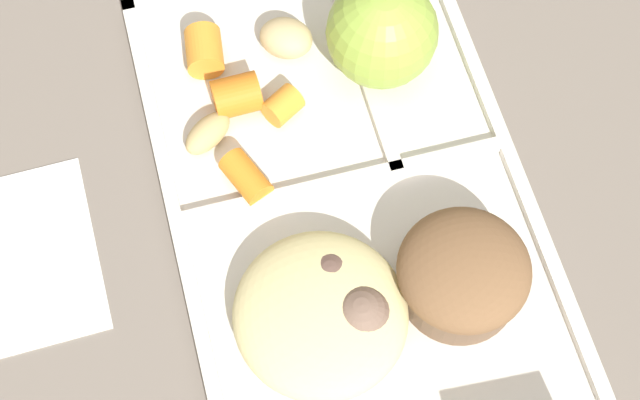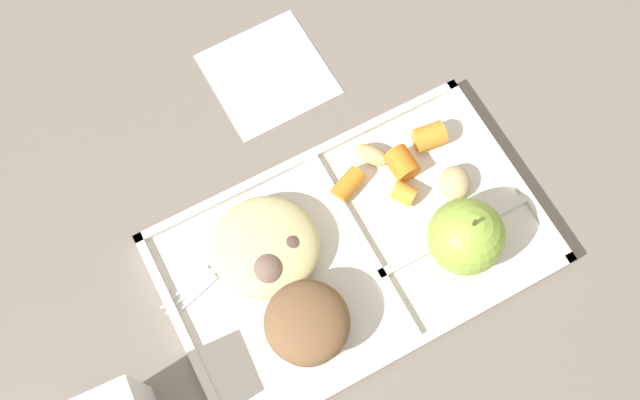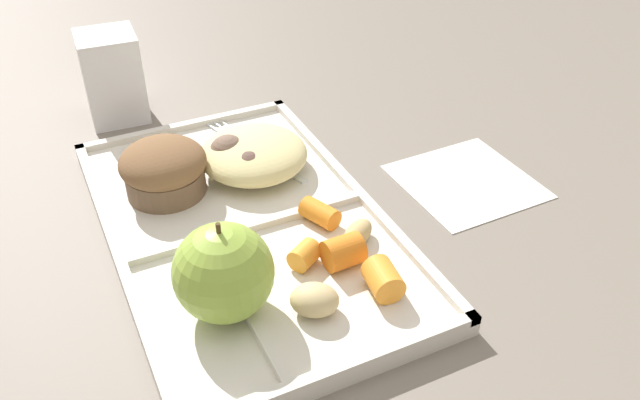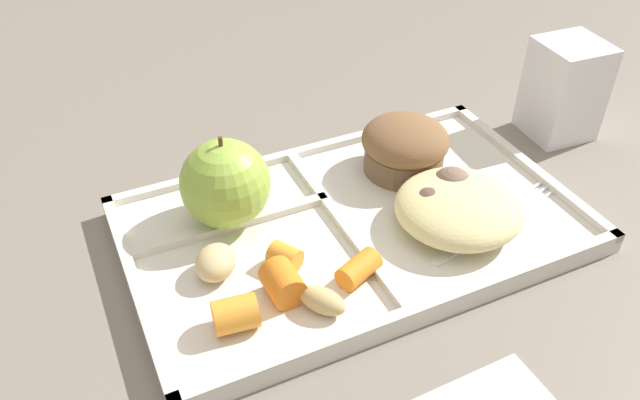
{
  "view_description": "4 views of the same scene",
  "coord_description": "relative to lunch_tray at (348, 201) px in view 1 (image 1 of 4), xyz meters",
  "views": [
    {
      "loc": [
        0.27,
        -0.09,
        0.6
      ],
      "look_at": [
        0.01,
        -0.02,
        0.05
      ],
      "focal_mm": 54.86,
      "sensor_mm": 36.0,
      "label": 1
    },
    {
      "loc": [
        0.13,
        0.17,
        0.71
      ],
      "look_at": [
        0.01,
        -0.06,
        0.04
      ],
      "focal_mm": 40.05,
      "sensor_mm": 36.0,
      "label": 2
    },
    {
      "loc": [
        -0.46,
        0.14,
        0.39
      ],
      "look_at": [
        -0.02,
        -0.06,
        0.03
      ],
      "focal_mm": 37.5,
      "sensor_mm": 36.0,
      "label": 3
    },
    {
      "loc": [
        -0.21,
        -0.38,
        0.38
      ],
      "look_at": [
        -0.03,
        0.0,
        0.04
      ],
      "focal_mm": 36.31,
      "sensor_mm": 36.0,
      "label": 4
    }
  ],
  "objects": [
    {
      "name": "meatball_center",
      "position": [
        0.06,
        -0.04,
        0.02
      ],
      "size": [
        0.03,
        0.03,
        0.03
      ],
      "primitive_type": "sphere",
      "color": "brown",
      "rests_on": "lunch_tray"
    },
    {
      "name": "egg_noodle_pile",
      "position": [
        0.08,
        -0.04,
        0.02
      ],
      "size": [
        0.11,
        0.11,
        0.04
      ],
      "primitive_type": "ellipsoid",
      "color": "beige",
      "rests_on": "lunch_tray"
    },
    {
      "name": "meatball_side",
      "position": [
        0.09,
        -0.02,
        0.02
      ],
      "size": [
        0.03,
        0.03,
        0.03
      ],
      "primitive_type": "sphere",
      "color": "brown",
      "rests_on": "lunch_tray"
    },
    {
      "name": "carrot_slice_small",
      "position": [
        -0.03,
        -0.06,
        0.02
      ],
      "size": [
        0.04,
        0.03,
        0.02
      ],
      "primitive_type": "cylinder",
      "rotation": [
        0.0,
        1.57,
        0.4
      ],
      "color": "orange",
      "rests_on": "lunch_tray"
    },
    {
      "name": "bran_muffin",
      "position": [
        0.08,
        0.05,
        0.03
      ],
      "size": [
        0.08,
        0.08,
        0.05
      ],
      "color": "brown",
      "rests_on": "lunch_tray"
    },
    {
      "name": "carrot_slice_edge",
      "position": [
        -0.13,
        -0.07,
        0.02
      ],
      "size": [
        0.03,
        0.03,
        0.03
      ],
      "primitive_type": "cylinder",
      "rotation": [
        0.0,
        1.57,
        6.17
      ],
      "color": "orange",
      "rests_on": "lunch_tray"
    },
    {
      "name": "meatball_front",
      "position": [
        0.09,
        -0.02,
        0.03
      ],
      "size": [
        0.04,
        0.04,
        0.04
      ],
      "primitive_type": "sphere",
      "color": "#755B4C",
      "rests_on": "lunch_tray"
    },
    {
      "name": "lunch_tray",
      "position": [
        0.0,
        0.0,
        0.0
      ],
      "size": [
        0.39,
        0.24,
        0.02
      ],
      "color": "silver",
      "rests_on": "ground"
    },
    {
      "name": "potato_chunk_corner",
      "position": [
        -0.13,
        -0.01,
        0.02
      ],
      "size": [
        0.05,
        0.05,
        0.02
      ],
      "primitive_type": "ellipsoid",
      "rotation": [
        0.0,
        0.0,
        4.14
      ],
      "color": "tan",
      "rests_on": "lunch_tray"
    },
    {
      "name": "ground",
      "position": [
        0.0,
        -0.0,
        -0.01
      ],
      "size": [
        6.0,
        6.0,
        0.0
      ],
      "primitive_type": "plane",
      "color": "slate"
    },
    {
      "name": "carrot_slice_large",
      "position": [
        -0.07,
        -0.03,
        0.02
      ],
      "size": [
        0.03,
        0.03,
        0.02
      ],
      "primitive_type": "cylinder",
      "rotation": [
        0.0,
        1.57,
        5.26
      ],
      "color": "orange",
      "rests_on": "lunch_tray"
    },
    {
      "name": "potato_chunk_large",
      "position": [
        -0.07,
        -0.08,
        0.01
      ],
      "size": [
        0.04,
        0.04,
        0.02
      ],
      "primitive_type": "ellipsoid",
      "rotation": [
        0.0,
        0.0,
        5.33
      ],
      "color": "tan",
      "rests_on": "lunch_tray"
    },
    {
      "name": "carrot_slice_diagonal",
      "position": [
        -0.09,
        -0.05,
        0.02
      ],
      "size": [
        0.03,
        0.03,
        0.03
      ],
      "primitive_type": "cylinder",
      "rotation": [
        0.0,
        1.57,
        1.6
      ],
      "color": "orange",
      "rests_on": "lunch_tray"
    },
    {
      "name": "green_apple",
      "position": [
        -0.1,
        0.05,
        0.04
      ],
      "size": [
        0.08,
        0.08,
        0.08
      ],
      "color": "#93B742",
      "rests_on": "lunch_tray"
    },
    {
      "name": "meatball_back",
      "position": [
        0.06,
        -0.03,
        0.02
      ],
      "size": [
        0.04,
        0.04,
        0.04
      ],
      "primitive_type": "sphere",
      "color": "brown",
      "rests_on": "lunch_tray"
    }
  ]
}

